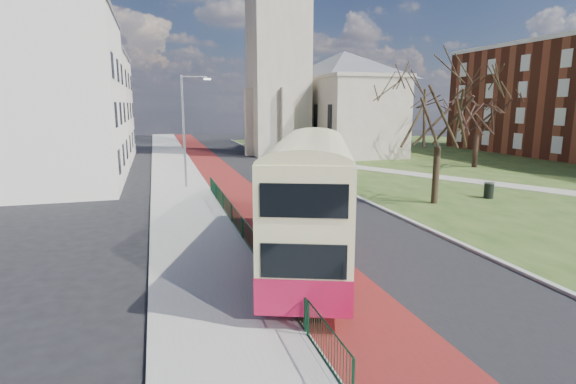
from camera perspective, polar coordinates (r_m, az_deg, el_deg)
name	(u,v)px	position (r m, az deg, el deg)	size (l,w,h in m)	color
ground	(336,263)	(17.82, 6.12, -8.94)	(160.00, 160.00, 0.00)	black
road_carriageway	(259,180)	(36.84, -3.65, 1.54)	(9.00, 120.00, 0.01)	black
bus_lane	(227,181)	(36.35, -7.80, 1.33)	(3.40, 120.00, 0.01)	#591414
pavement_west	(178,183)	(35.98, -13.79, 1.10)	(4.00, 120.00, 0.12)	gray
kerb_west	(204,182)	(36.12, -10.63, 1.28)	(0.25, 120.00, 0.13)	#999993
kerb_east	(305,173)	(39.96, 2.16, 2.39)	(0.25, 80.00, 0.13)	#999993
grass_green	(491,165)	(49.95, 24.38, 3.10)	(40.00, 80.00, 0.04)	#284217
footpath	(540,189)	(37.23, 29.32, 0.32)	(2.20, 36.00, 0.03)	#9E998C
pedestrian_railing	(242,228)	(20.52, -5.85, -4.62)	(0.07, 24.00, 1.12)	#0B311C
gothic_church	(314,45)	(57.18, 3.35, 18.12)	(16.38, 18.00, 40.00)	gray
street_block_near	(47,98)	(38.18, -28.25, 10.42)	(10.30, 14.30, 13.00)	silver
street_block_far	(81,108)	(53.96, -24.79, 9.72)	(10.30, 16.30, 11.50)	beige
streetlamp	(186,125)	(33.54, -12.85, 8.25)	(2.13, 0.18, 8.00)	gray
bus	(311,194)	(17.07, 2.90, -0.30)	(6.55, 11.57, 4.76)	#AF1036
winter_tree_near	(441,100)	(28.80, 18.81, 10.98)	(7.93, 7.93, 9.08)	#2E2317
winter_tree_far	(479,108)	(47.35, 23.06, 9.84)	(6.84, 6.84, 8.32)	#301E18
litter_bin	(489,190)	(32.16, 24.14, 0.21)	(0.79, 0.79, 1.05)	black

